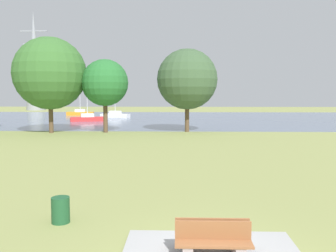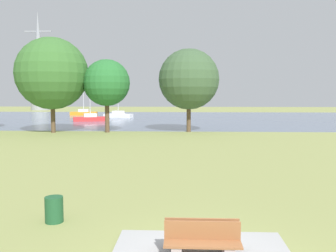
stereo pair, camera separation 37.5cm
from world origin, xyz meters
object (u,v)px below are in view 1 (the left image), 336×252
tree_west_near (105,83)px  sailboat_orange (80,113)px  bench_facing_inland (213,245)px  sailboat_white (115,115)px  bench_facing_water (211,236)px  electricity_pylon (34,61)px  sailboat_red (87,118)px  litter_bin (61,210)px  tree_mid_shore (187,79)px  tree_east_near (50,73)px

tree_west_near → sailboat_orange: bearing=109.8°
bench_facing_inland → sailboat_white: (-11.50, 52.48, -0.01)m
bench_facing_water → electricity_pylon: bearing=114.1°
bench_facing_inland → sailboat_red: 46.38m
litter_bin → sailboat_orange: bearing=104.5°
litter_bin → tree_mid_shore: 28.23m
litter_bin → electricity_pylon: 83.20m
tree_west_near → sailboat_white: bearing=97.6°
tree_east_near → tree_west_near: tree_east_near is taller
tree_east_near → tree_mid_shore: tree_east_near is taller
bench_facing_inland → tree_east_near: size_ratio=0.19×
sailboat_orange → electricity_pylon: size_ratio=0.23×
litter_bin → sailboat_white: (-7.03, 49.79, 0.06)m
litter_bin → bench_facing_inland: bearing=-31.0°
bench_facing_water → litter_bin: bench_facing_water is taller
tree_west_near → electricity_pylon: 57.13m
bench_facing_inland → sailboat_white: bearing=102.4°
sailboat_white → bench_facing_water: bearing=-77.5°
litter_bin → tree_mid_shore: tree_mid_shore is taller
sailboat_red → tree_east_near: (0.21, -15.58, 5.54)m
sailboat_red → tree_east_near: tree_east_near is taller
bench_facing_water → sailboat_white: sailboat_white is taller
bench_facing_inland → bench_facing_water: bearing=90.0°
bench_facing_inland → sailboat_orange: (-18.96, 58.51, -0.02)m
sailboat_white → electricity_pylon: bearing=131.7°
litter_bin → tree_east_near: (-9.37, 25.93, 5.58)m
bench_facing_water → sailboat_red: bearing=107.8°
electricity_pylon → sailboat_orange: bearing=-51.8°
sailboat_orange → tree_west_near: bearing=-70.2°
tree_east_near → tree_west_near: size_ratio=1.29×
bench_facing_water → tree_mid_shore: tree_mid_shore is taller
bench_facing_inland → tree_west_near: 30.70m
tree_west_near → tree_east_near: bearing=-174.2°
sailboat_red → tree_mid_shore: tree_mid_shore is taller
bench_facing_inland → sailboat_white: 53.73m
sailboat_orange → tree_west_near: 31.51m
litter_bin → sailboat_orange: sailboat_orange is taller
tree_west_near → tree_mid_shore: size_ratio=0.87×
sailboat_orange → tree_east_near: tree_east_near is taller
sailboat_red → litter_bin: bearing=-77.0°
sailboat_orange → tree_west_near: size_ratio=0.73×
litter_bin → sailboat_white: size_ratio=0.13×
sailboat_red → tree_west_near: 16.71m
sailboat_orange → tree_east_near: 30.82m
tree_mid_shore → tree_west_near: bearing=-173.6°
sailboat_white → sailboat_orange: bearing=141.1°
bench_facing_inland → tree_west_near: tree_west_near is taller
sailboat_orange → electricity_pylon: bearing=128.2°
bench_facing_water → sailboat_orange: 60.99m
bench_facing_inland → tree_west_near: size_ratio=0.24×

